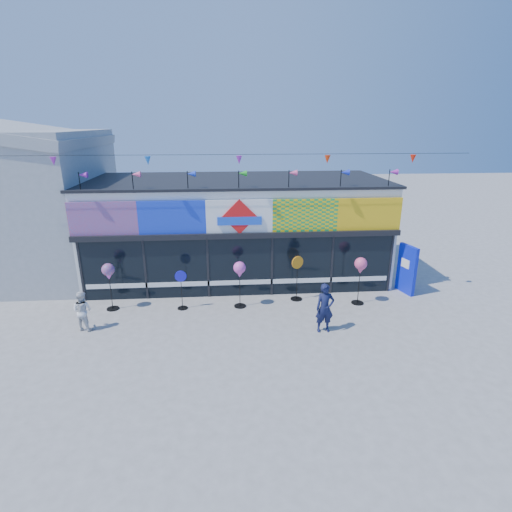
{
  "coord_description": "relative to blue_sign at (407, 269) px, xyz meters",
  "views": [
    {
      "loc": [
        -0.49,
        -10.65,
        6.31
      ],
      "look_at": [
        0.49,
        2.0,
        2.06
      ],
      "focal_mm": 28.0,
      "sensor_mm": 36.0,
      "label": 1
    }
  ],
  "objects": [
    {
      "name": "ground",
      "position": [
        -6.4,
        -3.23,
        -0.96
      ],
      "size": [
        80.0,
        80.0,
        0.0
      ],
      "primitive_type": "plane",
      "color": "gray",
      "rests_on": "ground"
    },
    {
      "name": "kite_shop",
      "position": [
        -6.4,
        2.71,
        1.09
      ],
      "size": [
        16.0,
        5.7,
        5.31
      ],
      "color": "white",
      "rests_on": "ground"
    },
    {
      "name": "neighbour_building",
      "position": [
        -16.4,
        3.77,
        2.25
      ],
      "size": [
        8.18,
        7.2,
        6.87
      ],
      "color": "#A3A6A8",
      "rests_on": "ground"
    },
    {
      "name": "blue_sign",
      "position": [
        0.0,
        0.0,
        0.0
      ],
      "size": [
        0.39,
        0.96,
        1.9
      ],
      "rotation": [
        0.0,
        0.0,
        0.27
      ],
      "color": "#0D1FCF",
      "rests_on": "ground"
    },
    {
      "name": "spinner_0",
      "position": [
        -10.99,
        -0.66,
        0.42
      ],
      "size": [
        0.44,
        0.44,
        1.72
      ],
      "color": "black",
      "rests_on": "ground"
    },
    {
      "name": "spinner_1",
      "position": [
        -8.51,
        -0.8,
        -0.2
      ],
      "size": [
        0.4,
        0.37,
        1.44
      ],
      "color": "black",
      "rests_on": "ground"
    },
    {
      "name": "spinner_2",
      "position": [
        -6.46,
        -0.79,
        0.41
      ],
      "size": [
        0.43,
        0.43,
        1.71
      ],
      "color": "black",
      "rests_on": "ground"
    },
    {
      "name": "spinner_3",
      "position": [
        -4.33,
        -0.34,
        -0.05
      ],
      "size": [
        0.45,
        0.44,
        1.71
      ],
      "color": "black",
      "rests_on": "ground"
    },
    {
      "name": "spinner_4",
      "position": [
        -2.14,
        -0.85,
        0.46
      ],
      "size": [
        0.45,
        0.45,
        1.77
      ],
      "color": "black",
      "rests_on": "ground"
    },
    {
      "name": "adult_man",
      "position": [
        -3.87,
        -2.79,
        -0.16
      ],
      "size": [
        0.6,
        0.41,
        1.6
      ],
      "primitive_type": "imported",
      "rotation": [
        0.0,
        0.0,
        0.05
      ],
      "color": "#13173B",
      "rests_on": "ground"
    },
    {
      "name": "child",
      "position": [
        -11.5,
        -2.07,
        -0.3
      ],
      "size": [
        0.72,
        0.55,
        1.31
      ],
      "primitive_type": "imported",
      "rotation": [
        0.0,
        0.0,
        2.82
      ],
      "color": "silver",
      "rests_on": "ground"
    }
  ]
}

